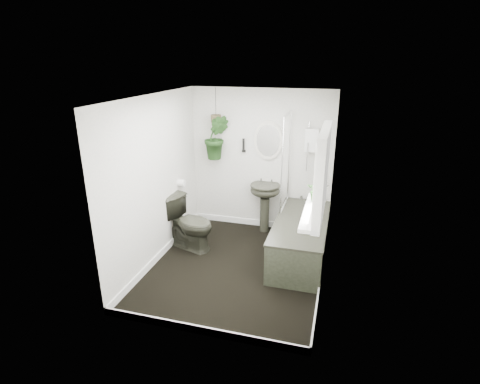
# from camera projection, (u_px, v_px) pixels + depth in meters

# --- Properties ---
(floor) EXTENTS (2.30, 2.80, 0.02)m
(floor) POSITION_uv_depth(u_px,v_px,m) (237.00, 267.00, 5.20)
(floor) COLOR black
(floor) RESTS_ON ground
(ceiling) EXTENTS (2.30, 2.80, 0.02)m
(ceiling) POSITION_uv_depth(u_px,v_px,m) (237.00, 96.00, 4.40)
(ceiling) COLOR white
(ceiling) RESTS_ON ground
(wall_back) EXTENTS (2.30, 0.02, 2.30)m
(wall_back) POSITION_uv_depth(u_px,v_px,m) (261.00, 161.00, 6.07)
(wall_back) COLOR silver
(wall_back) RESTS_ON ground
(wall_front) EXTENTS (2.30, 0.02, 2.30)m
(wall_front) POSITION_uv_depth(u_px,v_px,m) (195.00, 236.00, 3.52)
(wall_front) COLOR silver
(wall_front) RESTS_ON ground
(wall_left) EXTENTS (0.02, 2.80, 2.30)m
(wall_left) POSITION_uv_depth(u_px,v_px,m) (155.00, 181.00, 5.09)
(wall_left) COLOR silver
(wall_left) RESTS_ON ground
(wall_right) EXTENTS (0.02, 2.80, 2.30)m
(wall_right) POSITION_uv_depth(u_px,v_px,m) (329.00, 197.00, 4.50)
(wall_right) COLOR silver
(wall_right) RESTS_ON ground
(skirting) EXTENTS (2.30, 2.80, 0.10)m
(skirting) POSITION_uv_depth(u_px,v_px,m) (237.00, 263.00, 5.17)
(skirting) COLOR white
(skirting) RESTS_ON floor
(bathtub) EXTENTS (0.72, 1.72, 0.58)m
(bathtub) POSITION_uv_depth(u_px,v_px,m) (300.00, 239.00, 5.34)
(bathtub) COLOR #282920
(bathtub) RESTS_ON floor
(bath_screen) EXTENTS (0.04, 0.72, 1.40)m
(bath_screen) POSITION_uv_depth(u_px,v_px,m) (286.00, 162.00, 5.53)
(bath_screen) COLOR silver
(bath_screen) RESTS_ON bathtub
(shower_box) EXTENTS (0.20, 0.10, 0.35)m
(shower_box) POSITION_uv_depth(u_px,v_px,m) (312.00, 140.00, 5.67)
(shower_box) COLOR white
(shower_box) RESTS_ON wall_back
(oval_mirror) EXTENTS (0.46, 0.03, 0.62)m
(oval_mirror) POSITION_uv_depth(u_px,v_px,m) (268.00, 140.00, 5.89)
(oval_mirror) COLOR beige
(oval_mirror) RESTS_ON wall_back
(wall_sconce) EXTENTS (0.04, 0.04, 0.22)m
(wall_sconce) POSITION_uv_depth(u_px,v_px,m) (243.00, 145.00, 6.01)
(wall_sconce) COLOR black
(wall_sconce) RESTS_ON wall_back
(toilet_roll_holder) EXTENTS (0.11, 0.11, 0.11)m
(toilet_roll_holder) POSITION_uv_depth(u_px,v_px,m) (181.00, 183.00, 5.80)
(toilet_roll_holder) COLOR white
(toilet_roll_holder) RESTS_ON wall_left
(window_recess) EXTENTS (0.08, 1.00, 0.90)m
(window_recess) POSITION_uv_depth(u_px,v_px,m) (322.00, 174.00, 3.72)
(window_recess) COLOR white
(window_recess) RESTS_ON wall_right
(window_sill) EXTENTS (0.18, 1.00, 0.04)m
(window_sill) POSITION_uv_depth(u_px,v_px,m) (312.00, 212.00, 3.88)
(window_sill) COLOR white
(window_sill) RESTS_ON wall_right
(window_blinds) EXTENTS (0.01, 0.86, 0.76)m
(window_blinds) POSITION_uv_depth(u_px,v_px,m) (318.00, 173.00, 3.73)
(window_blinds) COLOR white
(window_blinds) RESTS_ON wall_right
(toilet) EXTENTS (0.88, 0.66, 0.80)m
(toilet) POSITION_uv_depth(u_px,v_px,m) (189.00, 223.00, 5.60)
(toilet) COLOR #282920
(toilet) RESTS_ON floor
(pedestal_sink) EXTENTS (0.52, 0.45, 0.82)m
(pedestal_sink) POSITION_uv_depth(u_px,v_px,m) (265.00, 208.00, 6.13)
(pedestal_sink) COLOR #282920
(pedestal_sink) RESTS_ON floor
(sill_plant) EXTENTS (0.25, 0.22, 0.26)m
(sill_plant) POSITION_uv_depth(u_px,v_px,m) (318.00, 190.00, 4.05)
(sill_plant) COLOR black
(sill_plant) RESTS_ON window_sill
(hanging_plant) EXTENTS (0.46, 0.40, 0.72)m
(hanging_plant) POSITION_uv_depth(u_px,v_px,m) (216.00, 137.00, 5.98)
(hanging_plant) COLOR black
(hanging_plant) RESTS_ON ceiling
(soap_bottle) EXTENTS (0.12, 0.12, 0.20)m
(soap_bottle) POSITION_uv_depth(u_px,v_px,m) (306.00, 225.00, 4.87)
(soap_bottle) COLOR black
(soap_bottle) RESTS_ON bathtub
(hanging_pot) EXTENTS (0.16, 0.16, 0.12)m
(hanging_pot) POSITION_uv_depth(u_px,v_px,m) (216.00, 119.00, 5.88)
(hanging_pot) COLOR #4D432A
(hanging_pot) RESTS_ON ceiling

